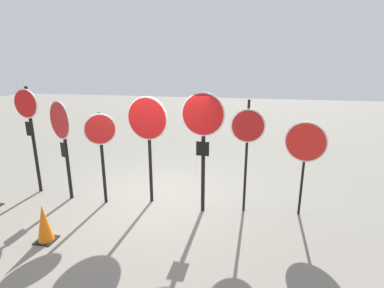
{
  "coord_description": "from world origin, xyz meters",
  "views": [
    {
      "loc": [
        2.01,
        -6.04,
        3.17
      ],
      "look_at": [
        0.86,
        0.0,
        1.44
      ],
      "focal_mm": 28.0,
      "sensor_mm": 36.0,
      "label": 1
    }
  ],
  "objects": [
    {
      "name": "ground_plane",
      "position": [
        0.0,
        0.0,
        0.0
      ],
      "size": [
        40.0,
        40.0,
        0.0
      ],
      "primitive_type": "plane",
      "color": "gray"
    },
    {
      "name": "stop_sign_0",
      "position": [
        -3.03,
        0.0,
        1.81
      ],
      "size": [
        0.68,
        0.18,
        2.59
      ],
      "rotation": [
        0.0,
        0.0,
        -0.16
      ],
      "color": "black",
      "rests_on": "ground"
    },
    {
      "name": "stop_sign_1",
      "position": [
        -2.06,
        -0.21,
        1.64
      ],
      "size": [
        0.76,
        0.45,
        2.32
      ],
      "rotation": [
        0.0,
        0.0,
        -0.52
      ],
      "color": "black",
      "rests_on": "ground"
    },
    {
      "name": "stop_sign_2",
      "position": [
        -1.1,
        -0.26,
        1.51
      ],
      "size": [
        0.61,
        0.36,
        2.09
      ],
      "rotation": [
        0.0,
        0.0,
        0.51
      ],
      "color": "black",
      "rests_on": "ground"
    },
    {
      "name": "stop_sign_3",
      "position": [
        -0.11,
        -0.02,
        1.78
      ],
      "size": [
        0.94,
        0.19,
        2.44
      ],
      "rotation": [
        0.0,
        0.0,
        -0.15
      ],
      "color": "black",
      "rests_on": "ground"
    },
    {
      "name": "stop_sign_4",
      "position": [
        1.13,
        -0.24,
        1.84
      ],
      "size": [
        0.88,
        0.16,
        2.58
      ],
      "rotation": [
        0.0,
        0.0,
        -0.07
      ],
      "color": "black",
      "rests_on": "ground"
    },
    {
      "name": "stop_sign_5",
      "position": [
        2.01,
        -0.07,
        1.72
      ],
      "size": [
        0.69,
        0.11,
        2.42
      ],
      "rotation": [
        0.0,
        0.0,
        0.02
      ],
      "color": "black",
      "rests_on": "ground"
    },
    {
      "name": "stop_sign_6",
      "position": [
        3.15,
        -0.01,
        1.51
      ],
      "size": [
        0.79,
        0.28,
        2.02
      ],
      "rotation": [
        0.0,
        0.0,
        -0.31
      ],
      "color": "black",
      "rests_on": "ground"
    },
    {
      "name": "traffic_cone_0",
      "position": [
        -1.49,
        -1.85,
        0.35
      ],
      "size": [
        0.34,
        0.34,
        0.71
      ],
      "color": "black",
      "rests_on": "ground"
    }
  ]
}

